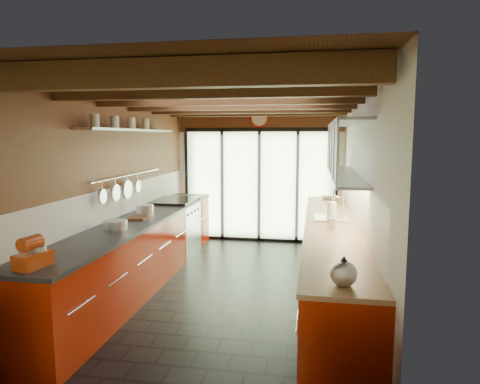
{
  "coord_description": "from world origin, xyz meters",
  "views": [
    {
      "loc": [
        1.04,
        -5.38,
        2.01
      ],
      "look_at": [
        0.03,
        0.4,
        1.25
      ],
      "focal_mm": 32.0,
      "sensor_mm": 36.0,
      "label": 1
    }
  ],
  "objects": [
    {
      "name": "stand_mixer",
      "position": [
        -1.27,
        -2.24,
        1.03
      ],
      "size": [
        0.22,
        0.33,
        0.27
      ],
      "color": "#B3390E",
      "rests_on": "left_counter"
    },
    {
      "name": "ground",
      "position": [
        0.0,
        0.0,
        0.0
      ],
      "size": [
        5.5,
        5.5,
        0.0
      ],
      "primitive_type": "plane",
      "color": "black",
      "rests_on": "ground"
    },
    {
      "name": "glass_door",
      "position": [
        0.0,
        2.69,
        1.66
      ],
      "size": [
        2.95,
        0.1,
        2.9
      ],
      "color": "#C6EAAD",
      "rests_on": "ground"
    },
    {
      "name": "left_wall_fixtures",
      "position": [
        -1.47,
        0.14,
        1.88
      ],
      "size": [
        0.28,
        2.6,
        0.96
      ],
      "color": "silver",
      "rests_on": "ground"
    },
    {
      "name": "range_stove",
      "position": [
        -1.28,
        1.45,
        0.47
      ],
      "size": [
        0.66,
        0.9,
        0.97
      ],
      "color": "silver",
      "rests_on": "ground"
    },
    {
      "name": "soap_bottle",
      "position": [
        1.27,
        -0.2,
        1.01
      ],
      "size": [
        0.1,
        0.1,
        0.17
      ],
      "primitive_type": "imported",
      "rotation": [
        0.0,
        0.0,
        -0.3
      ],
      "color": "silver",
      "rests_on": "right_counter"
    },
    {
      "name": "right_counter",
      "position": [
        1.27,
        0.0,
        0.46
      ],
      "size": [
        0.68,
        5.0,
        0.92
      ],
      "color": "#961903",
      "rests_on": "ground"
    },
    {
      "name": "ceiling_beams",
      "position": [
        -0.0,
        0.38,
        2.46
      ],
      "size": [
        3.14,
        5.06,
        4.9
      ],
      "color": "#593316",
      "rests_on": "ground"
    },
    {
      "name": "left_counter",
      "position": [
        -1.28,
        0.0,
        0.46
      ],
      "size": [
        0.68,
        5.0,
        0.92
      ],
      "color": "#961903",
      "rests_on": "ground"
    },
    {
      "name": "kettle",
      "position": [
        1.27,
        -2.25,
        1.02
      ],
      "size": [
        0.2,
        0.25,
        0.23
      ],
      "color": "silver",
      "rests_on": "right_counter"
    },
    {
      "name": "sink_assembly",
      "position": [
        1.29,
        0.4,
        0.96
      ],
      "size": [
        0.45,
        0.52,
        0.43
      ],
      "color": "silver",
      "rests_on": "right_counter"
    },
    {
      "name": "bowl",
      "position": [
        1.27,
        2.25,
        0.94
      ],
      "size": [
        0.21,
        0.21,
        0.05
      ],
      "primitive_type": "imported",
      "rotation": [
        0.0,
        0.0,
        0.07
      ],
      "color": "silver",
      "rests_on": "right_counter"
    },
    {
      "name": "paper_towel",
      "position": [
        1.27,
        0.15,
        1.05
      ],
      "size": [
        0.14,
        0.14,
        0.31
      ],
      "color": "white",
      "rests_on": "right_counter"
    },
    {
      "name": "pot_large",
      "position": [
        -1.27,
        0.16,
        1.0
      ],
      "size": [
        0.24,
        0.24,
        0.15
      ],
      "primitive_type": "cylinder",
      "rotation": [
        0.0,
        0.0,
        -0.01
      ],
      "color": "silver",
      "rests_on": "left_counter"
    },
    {
      "name": "cutting_board",
      "position": [
        -1.27,
        -0.07,
        0.93
      ],
      "size": [
        0.26,
        0.34,
        0.03
      ],
      "primitive_type": "cube",
      "rotation": [
        0.0,
        0.0,
        0.12
      ],
      "color": "brown",
      "rests_on": "left_counter"
    },
    {
      "name": "room_shell",
      "position": [
        0.0,
        0.0,
        1.65
      ],
      "size": [
        5.5,
        5.5,
        5.5
      ],
      "color": "silver",
      "rests_on": "ground"
    },
    {
      "name": "upper_cabinets_right",
      "position": [
        1.43,
        0.3,
        1.85
      ],
      "size": [
        0.34,
        3.0,
        3.0
      ],
      "color": "silver",
      "rests_on": "ground"
    },
    {
      "name": "pot_small",
      "position": [
        -1.27,
        -0.74,
        0.97
      ],
      "size": [
        0.31,
        0.31,
        0.11
      ],
      "primitive_type": "cylinder",
      "rotation": [
        0.0,
        0.0,
        -0.11
      ],
      "color": "silver",
      "rests_on": "left_counter"
    }
  ]
}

